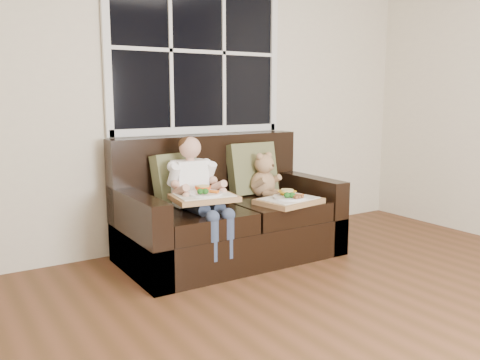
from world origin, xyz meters
TOP-DOWN VIEW (x-y plane):
  - room_walls at (0.00, 0.00)m, footprint 4.52×5.02m
  - window_back at (-0.04, 2.48)m, footprint 1.62×0.04m
  - loveseat at (-0.04, 2.02)m, footprint 1.70×0.92m
  - pillow_left at (-0.41, 2.17)m, footprint 0.42×0.26m
  - pillow_right at (0.31, 2.17)m, footprint 0.44×0.20m
  - child at (-0.37, 1.90)m, footprint 0.36×0.59m
  - teddy_bear at (0.34, 2.04)m, footprint 0.26×0.31m
  - tray_left at (-0.39, 1.74)m, footprint 0.48×0.39m
  - tray_right at (0.32, 1.67)m, footprint 0.52×0.43m

SIDE VIEW (x-z plane):
  - loveseat at x=-0.04m, z-range -0.17..0.79m
  - tray_right at x=0.32m, z-range 0.43..0.54m
  - tray_left at x=-0.39m, z-range 0.53..0.63m
  - teddy_bear at x=0.34m, z-range 0.41..0.79m
  - child at x=-0.37m, z-range 0.22..1.05m
  - pillow_left at x=-0.41m, z-range 0.44..0.85m
  - pillow_right at x=0.31m, z-range 0.44..0.89m
  - room_walls at x=0.00m, z-range 0.24..2.95m
  - window_back at x=-0.04m, z-range 0.96..2.33m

